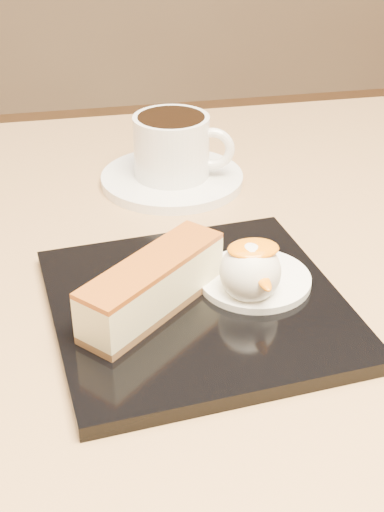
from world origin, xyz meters
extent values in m
cube|color=olive|center=(0.00, 0.00, 0.70)|extent=(0.80, 0.80, 0.04)
cube|color=black|center=(0.03, -0.06, 0.73)|extent=(0.24, 0.24, 0.01)
cube|color=brown|center=(-0.01, -0.06, 0.74)|extent=(0.12, 0.11, 0.01)
cube|color=beige|center=(-0.01, -0.06, 0.75)|extent=(0.12, 0.11, 0.03)
cube|color=#87470E|center=(-0.01, -0.06, 0.77)|extent=(0.12, 0.11, 0.00)
cylinder|color=white|center=(0.08, -0.04, 0.73)|extent=(0.09, 0.09, 0.01)
sphere|color=white|center=(0.07, -0.06, 0.76)|extent=(0.05, 0.05, 0.05)
ellipsoid|color=orange|center=(0.07, -0.06, 0.77)|extent=(0.04, 0.03, 0.01)
ellipsoid|color=#36882C|center=(0.05, -0.02, 0.74)|extent=(0.02, 0.01, 0.00)
ellipsoid|color=#36882C|center=(0.06, -0.02, 0.74)|extent=(0.02, 0.02, 0.00)
ellipsoid|color=#36882C|center=(0.04, -0.01, 0.74)|extent=(0.01, 0.02, 0.00)
cylinder|color=white|center=(0.05, 0.18, 0.72)|extent=(0.15, 0.15, 0.01)
cylinder|color=white|center=(0.05, 0.18, 0.76)|extent=(0.08, 0.08, 0.06)
cylinder|color=black|center=(0.05, 0.18, 0.79)|extent=(0.07, 0.07, 0.00)
torus|color=white|center=(0.09, 0.16, 0.76)|extent=(0.05, 0.02, 0.05)
camera|label=1|loc=(-0.07, -0.50, 1.04)|focal=50.00mm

